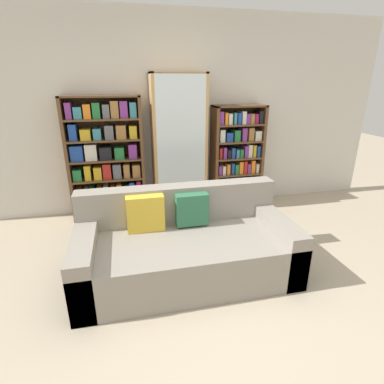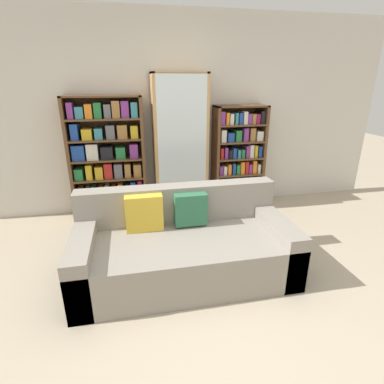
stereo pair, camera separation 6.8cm
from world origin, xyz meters
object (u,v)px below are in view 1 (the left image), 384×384
object	(u,v)px
bookshelf_right	(237,158)
wine_bottle	(229,217)
display_cabinet	(179,146)
bookshelf_left	(106,160)
couch	(185,247)

from	to	relation	value
bookshelf_right	wine_bottle	world-z (taller)	bookshelf_right
wine_bottle	display_cabinet	bearing A→B (deg)	125.05
bookshelf_left	wine_bottle	distance (m)	1.81
bookshelf_left	bookshelf_right	bearing A→B (deg)	0.00
display_cabinet	bookshelf_right	bearing A→B (deg)	1.00
couch	display_cabinet	xyz separation A→B (m)	(0.24, 1.57, 0.67)
display_cabinet	bookshelf_right	world-z (taller)	display_cabinet
wine_bottle	bookshelf_left	bearing A→B (deg)	153.62
couch	bookshelf_right	distance (m)	1.99
bookshelf_left	wine_bottle	bearing A→B (deg)	-26.38
bookshelf_left	bookshelf_right	world-z (taller)	bookshelf_left
display_cabinet	wine_bottle	size ratio (longest dim) A/B	5.46
bookshelf_right	wine_bottle	size ratio (longest dim) A/B	4.25
couch	bookshelf_right	bearing A→B (deg)	54.87
couch	bookshelf_right	world-z (taller)	bookshelf_right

